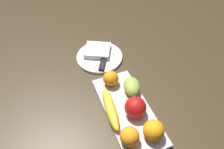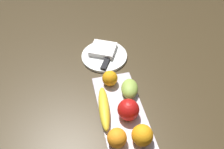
% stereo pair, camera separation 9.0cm
% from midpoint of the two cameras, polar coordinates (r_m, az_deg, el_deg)
% --- Properties ---
extents(ground_plane, '(2.40, 2.40, 0.00)m').
position_cam_midpoint_polar(ground_plane, '(0.86, 3.46, -8.05)').
color(ground_plane, '#3A2D1A').
extents(fruit_tray, '(0.37, 0.17, 0.02)m').
position_cam_midpoint_polar(fruit_tray, '(0.83, 5.71, -10.03)').
color(fruit_tray, '#BEB3C0').
rests_on(fruit_tray, ground_plane).
extents(apple, '(0.08, 0.08, 0.08)m').
position_cam_midpoint_polar(apple, '(0.78, 7.66, -9.41)').
color(apple, red).
rests_on(apple, fruit_tray).
extents(banana, '(0.20, 0.06, 0.04)m').
position_cam_midpoint_polar(banana, '(0.81, 1.08, -8.95)').
color(banana, yellow).
rests_on(banana, fruit_tray).
extents(orange_near_apple, '(0.06, 0.06, 0.06)m').
position_cam_midpoint_polar(orange_near_apple, '(0.88, 2.35, -1.17)').
color(orange_near_apple, orange).
rests_on(orange_near_apple, fruit_tray).
extents(orange_near_banana, '(0.07, 0.07, 0.07)m').
position_cam_midpoint_polar(orange_near_banana, '(0.75, 11.57, -15.67)').
color(orange_near_banana, orange).
rests_on(orange_near_banana, fruit_tray).
extents(orange_center, '(0.07, 0.07, 0.07)m').
position_cam_midpoint_polar(orange_center, '(0.73, 4.97, -16.61)').
color(orange_center, orange).
rests_on(orange_center, fruit_tray).
extents(grape_bunch, '(0.11, 0.09, 0.05)m').
position_cam_midpoint_polar(grape_bunch, '(0.86, 7.67, -3.86)').
color(grape_bunch, '#91B146').
rests_on(grape_bunch, fruit_tray).
extents(dinner_plate, '(0.22, 0.22, 0.01)m').
position_cam_midpoint_polar(dinner_plate, '(1.04, 0.44, 4.79)').
color(dinner_plate, white).
rests_on(dinner_plate, ground_plane).
extents(folded_napkin, '(0.15, 0.15, 0.02)m').
position_cam_midpoint_polar(folded_napkin, '(1.04, 0.10, 6.56)').
color(folded_napkin, white).
rests_on(folded_napkin, dinner_plate).
extents(knife, '(0.17, 0.11, 0.01)m').
position_cam_midpoint_polar(knife, '(1.00, 1.23, 3.59)').
color(knife, silver).
rests_on(knife, dinner_plate).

